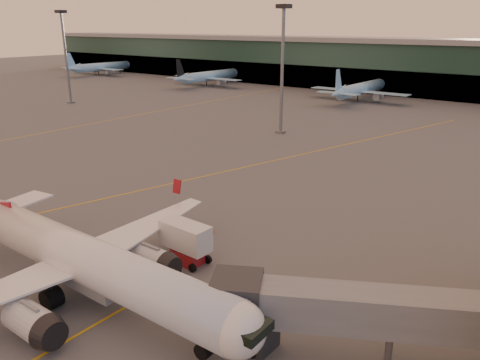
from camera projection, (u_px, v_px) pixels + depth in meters
The scene contains 10 objects.
ground at pixel (44, 309), 37.73m from camera, with size 600.00×600.00×0.00m, color #4C4F54.
taxi_markings at pixel (274, 167), 75.42m from camera, with size 100.12×173.00×0.01m.
terminal at pixel (473, 70), 141.59m from camera, with size 400.00×20.00×17.60m.
mast_west_far at pixel (65, 50), 131.71m from camera, with size 2.40×2.40×25.60m.
mast_west_near at pixel (282, 61), 94.23m from camera, with size 2.40×2.40×25.60m.
distant_aircraft_row at pixel (373, 102), 138.61m from camera, with size 290.00×34.00×13.00m.
main_airplane at pixel (81, 259), 38.22m from camera, with size 36.51×32.81×11.04m.
jet_bridge at pixel (415, 317), 30.27m from camera, with size 23.32×14.71×5.59m.
catering_truck at pixel (186, 240), 44.54m from camera, with size 5.19×2.42×3.99m.
cone_wing_left at pixel (213, 230), 51.62m from camera, with size 0.46×0.46×0.59m.
Camera 1 is at (32.34, -16.12, 21.83)m, focal length 35.00 mm.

